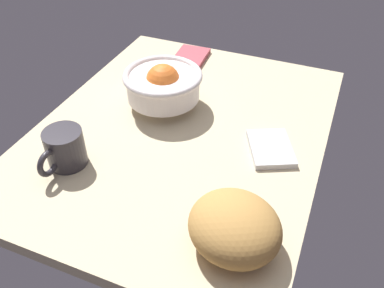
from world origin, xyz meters
The scene contains 6 objects.
ground_plane centered at (0.00, 0.00, -1.50)cm, with size 82.56×65.00×3.00cm, color #C9B891.
fruit_bowl centered at (-7.06, -7.87, 6.29)cm, with size 19.39×19.39×11.60cm.
bread_loaf centered at (27.07, 21.37, 4.80)cm, with size 16.24×14.98×9.60cm, color #BA8744.
napkin_folded centered at (0.35, 21.35, 0.70)cm, with size 12.25×8.90×1.40cm, color silver.
napkin_spare centered at (-31.11, -10.94, 0.71)cm, with size 14.68×8.87×1.43cm, color #B54E58.
mug centered at (20.37, -17.55, 4.09)cm, with size 12.22×8.12×8.17cm.
Camera 1 is at (69.82, 31.18, 58.70)cm, focal length 38.23 mm.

